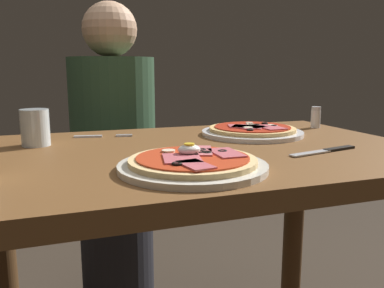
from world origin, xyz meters
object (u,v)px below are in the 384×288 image
object	(u,v)px
salt_shaker	(316,117)
diner_person	(115,167)
pizza_foreground	(193,163)
fork	(99,136)
water_glass_near	(35,130)
knife	(328,150)
dining_table	(198,204)
pizza_across_left	(252,131)

from	to	relation	value
salt_shaker	diner_person	xyz separation A→B (m)	(-0.57, 0.47, -0.23)
pizza_foreground	fork	xyz separation A→B (m)	(-0.12, 0.43, -0.01)
water_glass_near	knife	bearing A→B (deg)	-25.42
dining_table	fork	world-z (taller)	fork
water_glass_near	salt_shaker	distance (m)	0.83
water_glass_near	pizza_across_left	bearing A→B (deg)	-3.37
water_glass_near	knife	xyz separation A→B (m)	(0.63, -0.30, -0.04)
pizza_foreground	diner_person	world-z (taller)	diner_person
knife	salt_shaker	world-z (taller)	salt_shaker
pizza_across_left	dining_table	bearing A→B (deg)	-148.86
knife	salt_shaker	size ratio (longest dim) A/B	2.91
pizza_foreground	water_glass_near	size ratio (longest dim) A/B	3.13
fork	knife	bearing A→B (deg)	-38.67
water_glass_near	fork	xyz separation A→B (m)	(0.16, 0.08, -0.04)
pizza_across_left	salt_shaker	xyz separation A→B (m)	(0.26, 0.06, 0.02)
pizza_foreground	knife	distance (m)	0.35
dining_table	fork	bearing A→B (deg)	130.51
dining_table	knife	world-z (taller)	knife
dining_table	pizza_foreground	world-z (taller)	pizza_foreground
fork	water_glass_near	bearing A→B (deg)	-154.20
pizza_foreground	fork	distance (m)	0.45
dining_table	fork	distance (m)	0.34
water_glass_near	pizza_foreground	bearing A→B (deg)	-51.29
fork	knife	xyz separation A→B (m)	(0.47, -0.37, 0.00)
salt_shaker	diner_person	size ratio (longest dim) A/B	0.06
pizza_foreground	dining_table	bearing A→B (deg)	67.25
pizza_foreground	pizza_across_left	world-z (taller)	pizza_foreground
dining_table	water_glass_near	world-z (taller)	water_glass_near
pizza_foreground	pizza_across_left	bearing A→B (deg)	47.53
water_glass_near	fork	distance (m)	0.18
dining_table	pizza_across_left	bearing A→B (deg)	31.14
dining_table	pizza_across_left	xyz separation A→B (m)	(0.21, 0.13, 0.15)
pizza_foreground	fork	size ratio (longest dim) A/B	1.77
diner_person	knife	bearing A→B (deg)	114.72
fork	pizza_foreground	bearing A→B (deg)	-73.91
dining_table	pizza_foreground	bearing A→B (deg)	-112.75
knife	diner_person	distance (m)	0.90
pizza_foreground	water_glass_near	bearing A→B (deg)	128.71
knife	salt_shaker	distance (m)	0.39
fork	salt_shaker	xyz separation A→B (m)	(0.67, -0.05, 0.03)
salt_shaker	diner_person	bearing A→B (deg)	140.54
pizza_foreground	fork	world-z (taller)	pizza_foreground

